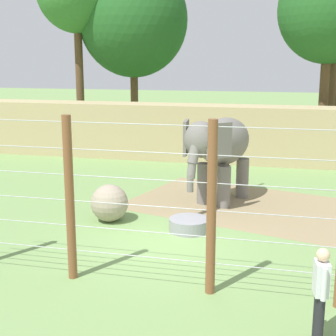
% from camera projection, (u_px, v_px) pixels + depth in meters
% --- Properties ---
extents(ground_plane, '(120.00, 120.00, 0.00)m').
position_uv_depth(ground_plane, '(166.00, 245.00, 12.55)').
color(ground_plane, '#759956').
extents(dirt_patch, '(8.00, 6.43, 0.01)m').
position_uv_depth(dirt_patch, '(242.00, 205.00, 16.00)').
color(dirt_patch, '#937F5B').
rests_on(dirt_patch, ground).
extents(embankment_wall, '(36.00, 1.80, 2.55)m').
position_uv_depth(embankment_wall, '(224.00, 133.00, 22.60)').
color(embankment_wall, tan).
rests_on(embankment_wall, ground).
extents(elephant, '(2.22, 3.63, 2.81)m').
position_uv_depth(elephant, '(220.00, 146.00, 15.90)').
color(elephant, slate).
rests_on(elephant, ground).
extents(enrichment_ball, '(1.08, 1.08, 1.08)m').
position_uv_depth(enrichment_ball, '(109.00, 203.00, 14.31)').
color(enrichment_ball, gray).
rests_on(enrichment_ball, ground).
extents(cable_fence, '(8.89, 0.19, 3.52)m').
position_uv_depth(cable_fence, '(138.00, 203.00, 9.99)').
color(cable_fence, brown).
rests_on(cable_fence, ground).
extents(zookeeper, '(0.26, 0.58, 1.67)m').
position_uv_depth(zookeeper, '(320.00, 291.00, 8.05)').
color(zookeeper, '#232328').
rests_on(zookeeper, ground).
extents(water_tub, '(1.10, 1.10, 0.35)m').
position_uv_depth(water_tub, '(189.00, 225.00, 13.56)').
color(water_tub, gray).
rests_on(water_tub, ground).
extents(tree_right_of_centre, '(4.75, 4.75, 9.33)m').
position_uv_depth(tree_right_of_centre, '(329.00, 10.00, 23.01)').
color(tree_right_of_centre, brown).
rests_on(tree_right_of_centre, ground).
extents(tree_far_right, '(6.13, 6.13, 9.97)m').
position_uv_depth(tree_far_right, '(133.00, 20.00, 27.94)').
color(tree_far_right, brown).
rests_on(tree_far_right, ground).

